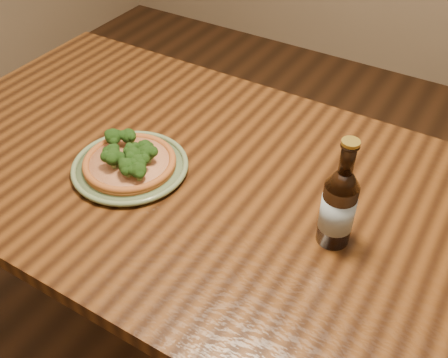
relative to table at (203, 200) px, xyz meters
The scene contains 4 objects.
table is the anchor object (origin of this frame).
plate 0.21m from the table, 152.29° to the right, with size 0.29×0.29×0.02m.
pizza 0.22m from the table, 151.81° to the right, with size 0.23×0.23×0.07m.
beer_bottle 0.41m from the table, ahead, with size 0.07×0.07×0.26m.
Camera 1 is at (0.56, -0.72, 1.58)m, focal length 42.00 mm.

